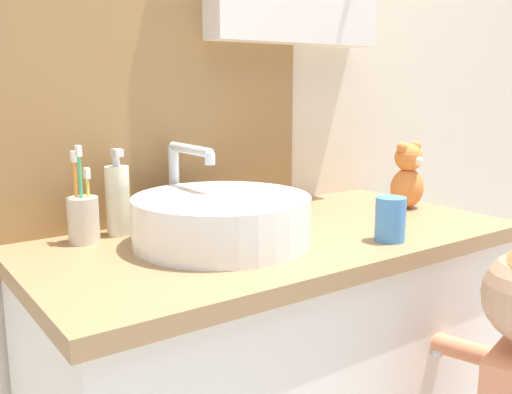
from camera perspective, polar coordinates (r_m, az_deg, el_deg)
name	(u,v)px	position (r m, az deg, el deg)	size (l,w,h in m)	color
wall_back	(206,57)	(1.46, -5.06, 13.82)	(3.20, 0.18, 2.50)	beige
sink_basin	(221,218)	(1.17, -3.52, -2.11)	(0.36, 0.42, 0.19)	white
toothbrush_holder	(83,217)	(1.23, -16.89, -1.93)	(0.06, 0.06, 0.20)	beige
soap_dispenser	(118,199)	(1.26, -13.64, -0.24)	(0.05, 0.05, 0.19)	beige
teddy_bear	(408,177)	(1.55, 14.92, 1.94)	(0.10, 0.08, 0.18)	orange
drinking_cup	(390,219)	(1.22, 13.29, -2.17)	(0.06, 0.06, 0.09)	#4789D1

